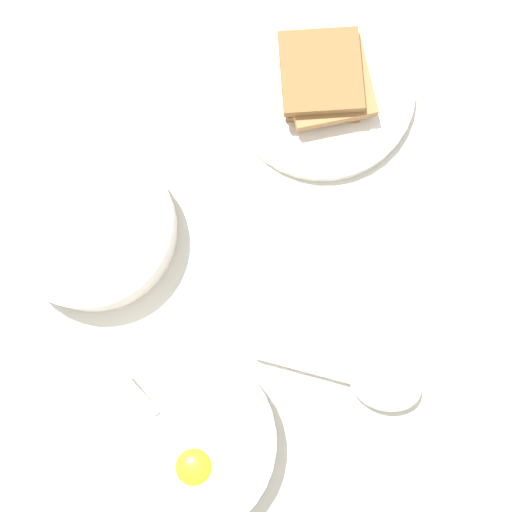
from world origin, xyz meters
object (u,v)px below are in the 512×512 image
(congee_bowl, at_px, (91,226))
(toast_plate, at_px, (322,90))
(toast_sandwich, at_px, (324,78))
(soup_spoon, at_px, (372,381))
(egg_bowl, at_px, (183,440))

(congee_bowl, bearing_deg, toast_plate, 15.15)
(toast_sandwich, distance_m, congee_bowl, 0.28)
(toast_plate, relative_size, soup_spoon, 1.24)
(toast_plate, distance_m, soup_spoon, 0.31)
(egg_bowl, bearing_deg, congee_bowl, 97.29)
(congee_bowl, bearing_deg, soup_spoon, -46.08)
(congee_bowl, bearing_deg, egg_bowl, -82.71)
(toast_sandwich, bearing_deg, toast_plate, -92.67)
(egg_bowl, relative_size, toast_sandwich, 1.65)
(toast_plate, bearing_deg, soup_spoon, -99.02)
(soup_spoon, distance_m, congee_bowl, 0.32)
(toast_sandwich, bearing_deg, egg_bowl, -128.44)
(egg_bowl, relative_size, toast_plate, 0.91)
(soup_spoon, bearing_deg, egg_bowl, 179.41)
(soup_spoon, height_order, congee_bowl, congee_bowl)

